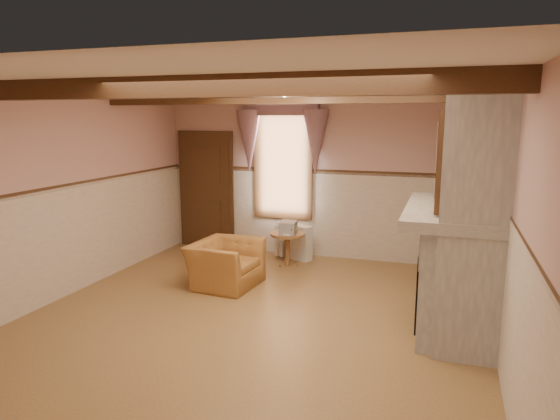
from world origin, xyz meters
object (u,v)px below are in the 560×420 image
(radiator, at_px, (294,241))
(bowl, at_px, (454,200))
(side_table, at_px, (287,249))
(mantel_clock, at_px, (454,191))
(armchair, at_px, (225,264))
(oil_lamp, at_px, (454,191))

(radiator, height_order, bowl, bowl)
(side_table, xyz_separation_m, mantel_clock, (2.53, -1.08, 1.25))
(side_table, relative_size, bowl, 1.66)
(bowl, bearing_deg, armchair, 176.77)
(radiator, xyz_separation_m, mantel_clock, (2.56, -1.54, 1.22))
(oil_lamp, bearing_deg, mantel_clock, 90.00)
(mantel_clock, bearing_deg, radiator, 149.00)
(bowl, bearing_deg, side_table, 150.94)
(mantel_clock, height_order, oil_lamp, oil_lamp)
(bowl, distance_m, oil_lamp, 0.12)
(side_table, distance_m, bowl, 3.13)
(radiator, distance_m, oil_lamp, 3.37)
(armchair, bearing_deg, oil_lamp, -87.47)
(armchair, xyz_separation_m, bowl, (3.08, -0.17, 1.14))
(side_table, xyz_separation_m, radiator, (-0.03, 0.46, 0.02))
(bowl, bearing_deg, mantel_clock, 90.00)
(armchair, xyz_separation_m, oil_lamp, (3.08, -0.10, 1.24))
(bowl, bearing_deg, oil_lamp, 90.00)
(radiator, bearing_deg, bowl, -11.45)
(side_table, height_order, bowl, bowl)
(radiator, xyz_separation_m, oil_lamp, (2.56, -1.79, 1.26))
(radiator, relative_size, bowl, 2.06)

